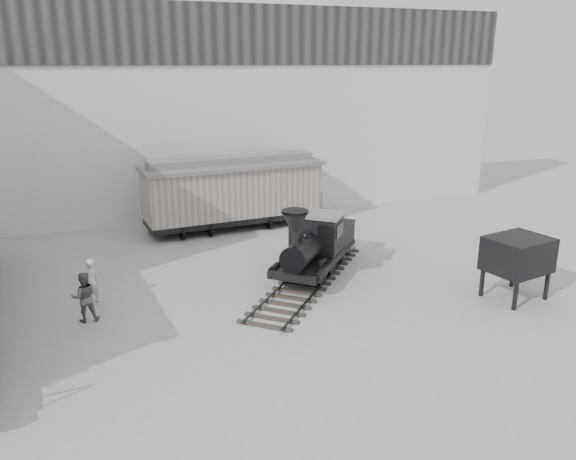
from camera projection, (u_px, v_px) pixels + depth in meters
name	position (u px, v px, depth m)	size (l,w,h in m)	color
ground	(317.00, 324.00, 18.26)	(90.00, 90.00, 0.00)	#9E9E9B
north_wall	(212.00, 113.00, 30.16)	(34.00, 2.51, 11.00)	silver
locomotive	(314.00, 248.00, 22.04)	(7.26, 7.92, 3.12)	#372F29
boxcar	(233.00, 191.00, 28.23)	(9.21, 3.54, 3.69)	black
visitor_a	(91.00, 282.00, 19.54)	(0.61, 0.40, 1.67)	silver
visitor_b	(84.00, 297.00, 18.25)	(0.82, 0.64, 1.69)	#535354
coal_hopper	(517.00, 259.00, 19.86)	(2.38, 2.09, 2.28)	black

